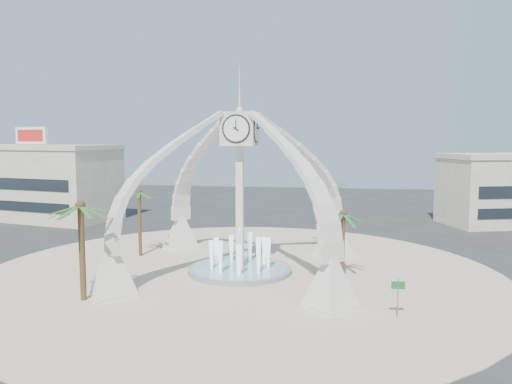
% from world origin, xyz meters
% --- Properties ---
extents(ground, '(140.00, 140.00, 0.00)m').
position_xyz_m(ground, '(0.00, 0.00, 0.00)').
color(ground, '#282828').
rests_on(ground, ground).
extents(plaza, '(40.00, 40.00, 0.06)m').
position_xyz_m(plaza, '(0.00, 0.00, 0.03)').
color(plaza, '#C9B395').
rests_on(plaza, ground).
extents(clock_tower, '(17.94, 17.94, 16.30)m').
position_xyz_m(clock_tower, '(-0.00, -0.00, 6.49)').
color(clock_tower, beige).
rests_on(clock_tower, ground).
extents(fountain, '(8.00, 8.00, 3.62)m').
position_xyz_m(fountain, '(0.00, 0.00, 0.29)').
color(fountain, gray).
rests_on(fountain, ground).
extents(building_nw, '(23.75, 13.73, 11.90)m').
position_xyz_m(building_nw, '(-32.00, 22.00, 4.83)').
color(building_nw, beige).
rests_on(building_nw, ground).
extents(palm_east, '(4.09, 4.09, 5.58)m').
position_xyz_m(palm_east, '(7.78, -0.64, 4.86)').
color(palm_east, brown).
rests_on(palm_east, ground).
extents(palm_west, '(3.38, 3.38, 6.35)m').
position_xyz_m(palm_west, '(-9.77, 3.88, 5.63)').
color(palm_west, brown).
rests_on(palm_west, ground).
extents(palm_north, '(4.36, 4.36, 7.39)m').
position_xyz_m(palm_north, '(6.16, 9.19, 6.50)').
color(palm_north, brown).
rests_on(palm_north, ground).
extents(palm_south, '(4.90, 4.90, 6.93)m').
position_xyz_m(palm_south, '(-8.51, -8.31, 6.06)').
color(palm_south, brown).
rests_on(palm_south, ground).
extents(street_sign, '(0.86, 0.11, 2.34)m').
position_xyz_m(street_sign, '(10.92, -8.18, 1.67)').
color(street_sign, slate).
rests_on(street_sign, ground).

